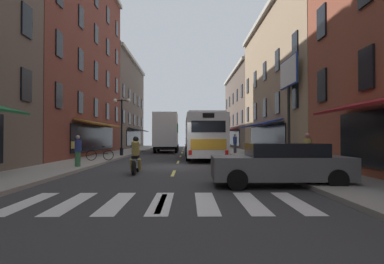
# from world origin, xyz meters

# --- Properties ---
(ground_plane) EXTENTS (34.80, 80.00, 0.10)m
(ground_plane) POSITION_xyz_m (0.00, 0.00, -0.05)
(ground_plane) COLOR #333335
(lane_centre_dashes) EXTENTS (0.14, 73.90, 0.01)m
(lane_centre_dashes) POSITION_xyz_m (0.00, -0.25, 0.00)
(lane_centre_dashes) COLOR #DBCC4C
(lane_centre_dashes) RESTS_ON ground
(crosswalk_near) EXTENTS (7.10, 2.80, 0.01)m
(crosswalk_near) POSITION_xyz_m (0.00, -10.00, 0.00)
(crosswalk_near) COLOR silver
(crosswalk_near) RESTS_ON ground
(sidewalk_left) EXTENTS (3.00, 80.00, 0.14)m
(sidewalk_left) POSITION_xyz_m (-5.90, 0.00, 0.07)
(sidewalk_left) COLOR gray
(sidewalk_left) RESTS_ON ground
(sidewalk_right) EXTENTS (3.00, 80.00, 0.14)m
(sidewalk_right) POSITION_xyz_m (5.90, 0.00, 0.07)
(sidewalk_right) COLOR gray
(sidewalk_right) RESTS_ON ground
(billboard_sign) EXTENTS (0.40, 3.29, 6.51)m
(billboard_sign) POSITION_xyz_m (7.05, 2.34, 5.15)
(billboard_sign) COLOR black
(billboard_sign) RESTS_ON sidewalk_right
(transit_bus) EXTENTS (2.77, 11.16, 3.28)m
(transit_bus) POSITION_xyz_m (1.78, 6.83, 1.72)
(transit_bus) COLOR silver
(transit_bus) RESTS_ON ground
(box_truck) EXTENTS (2.54, 7.50, 4.11)m
(box_truck) POSITION_xyz_m (-1.68, 16.74, 2.09)
(box_truck) COLOR #B21E19
(box_truck) RESTS_ON ground
(sedan_near) EXTENTS (2.07, 4.83, 1.43)m
(sedan_near) POSITION_xyz_m (-1.96, 26.15, 0.73)
(sedan_near) COLOR maroon
(sedan_near) RESTS_ON ground
(sedan_mid) EXTENTS (4.48, 1.99, 1.41)m
(sedan_mid) POSITION_xyz_m (3.73, -7.34, 0.73)
(sedan_mid) COLOR #515154
(sedan_mid) RESTS_ON ground
(motorcycle_rider) EXTENTS (0.62, 2.07, 1.66)m
(motorcycle_rider) POSITION_xyz_m (-1.68, -3.58, 0.71)
(motorcycle_rider) COLOR black
(motorcycle_rider) RESTS_ON ground
(bicycle_near) EXTENTS (1.68, 0.55, 0.91)m
(bicycle_near) POSITION_xyz_m (-5.00, 2.72, 0.50)
(bicycle_near) COLOR black
(bicycle_near) RESTS_ON sidewalk_left
(pedestrian_near) EXTENTS (0.53, 0.43, 1.58)m
(pedestrian_near) POSITION_xyz_m (-4.94, -1.67, 0.97)
(pedestrian_near) COLOR #33663F
(pedestrian_near) RESTS_ON sidewalk_left
(pedestrian_mid) EXTENTS (0.36, 0.36, 1.65)m
(pedestrian_mid) POSITION_xyz_m (5.56, -4.80, 0.98)
(pedestrian_mid) COLOR #33663F
(pedestrian_mid) RESTS_ON sidewalk_right
(pedestrian_far) EXTENTS (0.36, 0.36, 1.81)m
(pedestrian_far) POSITION_xyz_m (5.10, 12.43, 1.08)
(pedestrian_far) COLOR #4C4C51
(pedestrian_far) RESTS_ON sidewalk_right
(street_lamp_twin) EXTENTS (1.42, 0.32, 4.66)m
(street_lamp_twin) POSITION_xyz_m (-4.80, 8.47, 2.74)
(street_lamp_twin) COLOR black
(street_lamp_twin) RESTS_ON sidewalk_left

